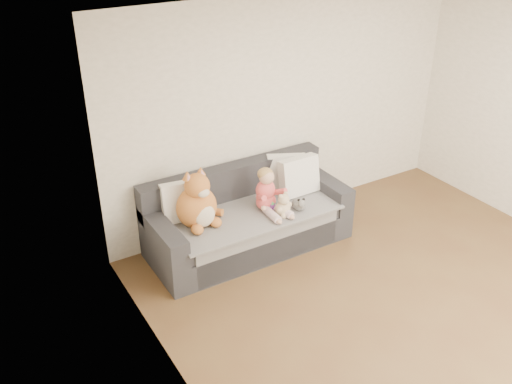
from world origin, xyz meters
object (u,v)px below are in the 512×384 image
plush_cat (198,204)px  teddy_bear (283,206)px  toddler (268,193)px  sofa (247,220)px  sippy_cup (272,206)px

plush_cat → teddy_bear: bearing=-27.3°
toddler → teddy_bear: 0.22m
sofa → sippy_cup: bearing=-48.2°
plush_cat → sippy_cup: plush_cat is taller
plush_cat → teddy_bear: size_ratio=2.42×
sofa → sippy_cup: sofa is taller
toddler → teddy_bear: (0.08, -0.19, -0.09)m
toddler → sippy_cup: 0.15m
sofa → toddler: bearing=-43.2°
plush_cat → sippy_cup: size_ratio=5.59×
teddy_bear → sippy_cup: 0.15m
sofa → teddy_bear: 0.50m
teddy_bear → plush_cat: bearing=144.8°
plush_cat → toddler: bearing=-16.3°
teddy_bear → sofa: bearing=110.1°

